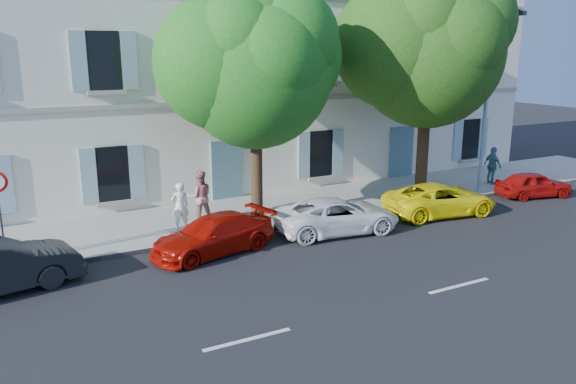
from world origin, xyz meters
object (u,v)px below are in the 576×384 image
car_red_coupe (213,235)px  tree_right (428,54)px  street_lamp (490,92)px  pedestrian_b (200,197)px  pedestrian_a (180,206)px  car_white_coupe (337,216)px  car_red_hatchback (534,184)px  car_yellow_supercar (440,199)px  pedestrian_c (493,166)px  tree_left (255,72)px

car_red_coupe → tree_right: 11.17m
street_lamp → pedestrian_b: bearing=173.0°
pedestrian_a → pedestrian_b: 1.01m
pedestrian_a → pedestrian_b: bearing=-147.3°
car_red_coupe → car_white_coupe: bearing=75.7°
car_red_hatchback → car_yellow_supercar: bearing=105.2°
car_yellow_supercar → pedestrian_c: (5.06, 2.23, 0.40)m
tree_left → pedestrian_a: tree_left is taller
pedestrian_b → pedestrian_c: bearing=-172.6°
car_red_coupe → car_white_coupe: 4.38m
street_lamp → pedestrian_c: street_lamp is taller
pedestrian_c → car_red_hatchback: bearing=-170.7°
car_red_hatchback → pedestrian_a: size_ratio=1.98×
car_red_coupe → car_red_hatchback: 14.16m
car_red_coupe → tree_left: bearing=116.7°
pedestrian_a → car_red_hatchback: bearing=173.9°
car_red_hatchback → pedestrian_c: bearing=19.1°
car_white_coupe → pedestrian_c: size_ratio=2.53×
car_red_coupe → car_yellow_supercar: bearing=76.1°
car_white_coupe → pedestrian_a: bearing=71.3°
car_white_coupe → car_red_hatchback: bearing=-81.7°
car_yellow_supercar → street_lamp: 5.29m
tree_left → pedestrian_b: size_ratio=4.38×
pedestrian_b → pedestrian_c: (13.40, -0.58, -0.07)m
tree_left → pedestrian_a: 5.09m
car_red_hatchback → pedestrian_c: pedestrian_c is taller
car_red_hatchback → pedestrian_c: (-0.20, 2.07, 0.44)m
pedestrian_b → car_yellow_supercar: bearing=171.2°
car_white_coupe → tree_left: size_ratio=0.53×
tree_right → car_yellow_supercar: bearing=-111.1°
car_white_coupe → pedestrian_a: pedestrian_a is taller
pedestrian_c → car_red_coupe: bearing=102.5°
tree_right → pedestrian_b: tree_right is taller
car_red_hatchback → tree_right: tree_right is taller
tree_left → pedestrian_c: tree_left is taller
tree_right → pedestrian_a: tree_right is taller
car_white_coupe → car_red_hatchback: size_ratio=1.33×
car_yellow_supercar → pedestrian_b: bearing=79.0°
car_red_coupe → pedestrian_a: bearing=174.5°
car_yellow_supercar → tree_left: size_ratio=0.53×
pedestrian_b → car_red_hatchback: bearing=178.9°
car_white_coupe → pedestrian_b: size_ratio=2.33×
car_red_hatchback → street_lamp: size_ratio=0.43×
pedestrian_a → pedestrian_c: bearing=-177.9°
street_lamp → tree_right: bearing=166.6°
car_white_coupe → car_yellow_supercar: same height
tree_left → car_red_hatchback: bearing=-9.2°
car_yellow_supercar → car_red_hatchback: car_yellow_supercar is taller
car_yellow_supercar → car_red_coupe: bearing=97.2°
tree_right → pedestrian_a: bearing=178.3°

